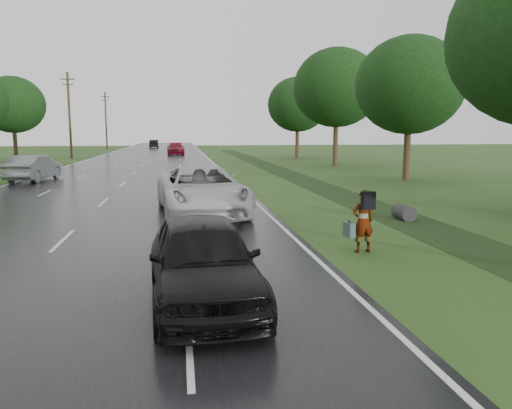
{
  "coord_description": "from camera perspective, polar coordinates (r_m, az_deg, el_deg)",
  "views": [
    {
      "loc": [
        3.42,
        -6.96,
        3.2
      ],
      "look_at": [
        5.38,
        5.8,
        1.3
      ],
      "focal_mm": 35.0,
      "sensor_mm": 36.0,
      "label": 1
    }
  ],
  "objects": [
    {
      "name": "road",
      "position": [
        52.17,
        -12.52,
        4.67
      ],
      "size": [
        14.0,
        180.0,
        0.04
      ],
      "primitive_type": "cube",
      "color": "black",
      "rests_on": "ground"
    },
    {
      "name": "edge_stripe_east",
      "position": [
        52.16,
        -5.08,
        4.86
      ],
      "size": [
        0.12,
        180.0,
        0.01
      ],
      "primitive_type": "cube",
      "color": "silver",
      "rests_on": "road"
    },
    {
      "name": "edge_stripe_west",
      "position": [
        53.04,
        -19.84,
        4.46
      ],
      "size": [
        0.12,
        180.0,
        0.01
      ],
      "primitive_type": "cube",
      "color": "silver",
      "rests_on": "road"
    },
    {
      "name": "center_line",
      "position": [
        52.16,
        -12.52,
        4.69
      ],
      "size": [
        0.12,
        180.0,
        0.01
      ],
      "primitive_type": "cube",
      "color": "silver",
      "rests_on": "road"
    },
    {
      "name": "drainage_ditch",
      "position": [
        27.09,
        8.68,
        1.56
      ],
      "size": [
        2.2,
        120.0,
        0.56
      ],
      "color": "black",
      "rests_on": "ground"
    },
    {
      "name": "utility_pole_far",
      "position": [
        63.26,
        -20.54,
        9.64
      ],
      "size": [
        1.6,
        0.26,
        10.0
      ],
      "color": "#392917",
      "rests_on": "ground"
    },
    {
      "name": "utility_pole_distant",
      "position": [
        92.84,
        -16.77,
        9.24
      ],
      "size": [
        1.6,
        0.26,
        10.0
      ],
      "color": "#392917",
      "rests_on": "ground"
    },
    {
      "name": "tree_east_c",
      "position": [
        34.43,
        17.17,
        12.89
      ],
      "size": [
        7.0,
        7.0,
        9.29
      ],
      "color": "#392917",
      "rests_on": "ground"
    },
    {
      "name": "tree_east_d",
      "position": [
        47.37,
        9.21,
        13.04
      ],
      "size": [
        8.0,
        8.0,
        10.76
      ],
      "color": "#392917",
      "rests_on": "ground"
    },
    {
      "name": "tree_east_f",
      "position": [
        60.7,
        4.78,
        11.32
      ],
      "size": [
        7.2,
        7.2,
        9.62
      ],
      "color": "#392917",
      "rests_on": "ground"
    },
    {
      "name": "tree_west_f",
      "position": [
        62.73,
        -26.05,
        10.21
      ],
      "size": [
        7.0,
        7.0,
        9.29
      ],
      "color": "#392917",
      "rests_on": "ground"
    },
    {
      "name": "pedestrian",
      "position": [
        13.49,
        12.08,
        -1.79
      ],
      "size": [
        0.8,
        0.65,
        1.67
      ],
      "rotation": [
        0.0,
        0.0,
        3.26
      ],
      "color": "#A5998C",
      "rests_on": "ground"
    },
    {
      "name": "white_pickup",
      "position": [
        19.16,
        -6.21,
        1.61
      ],
      "size": [
        3.68,
        6.9,
        1.84
      ],
      "primitive_type": "imported",
      "rotation": [
        0.0,
        0.0,
        0.1
      ],
      "color": "silver",
      "rests_on": "road"
    },
    {
      "name": "dark_sedan",
      "position": [
        9.27,
        -6.08,
        -6.35
      ],
      "size": [
        2.19,
        4.87,
        1.62
      ],
      "primitive_type": "imported",
      "rotation": [
        0.0,
        0.0,
        0.06
      ],
      "color": "black",
      "rests_on": "road"
    },
    {
      "name": "silver_sedan",
      "position": [
        35.09,
        -24.0,
        3.84
      ],
      "size": [
        2.58,
        5.27,
        1.66
      ],
      "primitive_type": "imported",
      "rotation": [
        0.0,
        0.0,
        2.97
      ],
      "color": "gray",
      "rests_on": "road"
    },
    {
      "name": "far_car_red",
      "position": [
        69.37,
        -9.16,
        6.32
      ],
      "size": [
        2.48,
        5.73,
        1.64
      ],
      "primitive_type": "imported",
      "rotation": [
        0.0,
        0.0,
        0.03
      ],
      "color": "maroon",
      "rests_on": "road"
    },
    {
      "name": "far_car_dark",
      "position": [
        99.03,
        -11.58,
        6.8
      ],
      "size": [
        1.65,
        4.66,
        1.53
      ],
      "primitive_type": "imported",
      "rotation": [
        0.0,
        0.0,
        3.15
      ],
      "color": "black",
      "rests_on": "road"
    }
  ]
}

